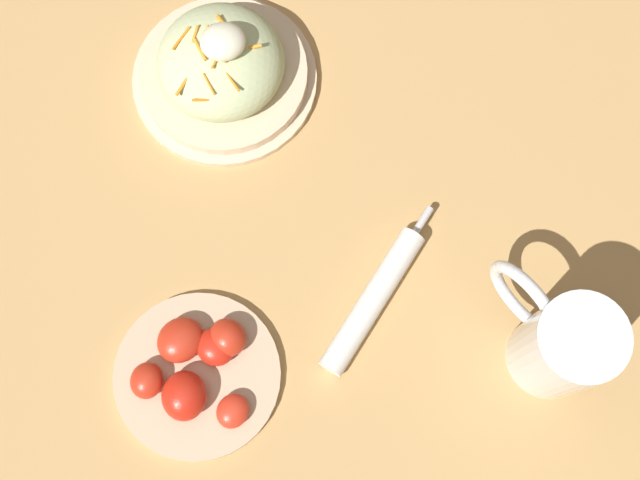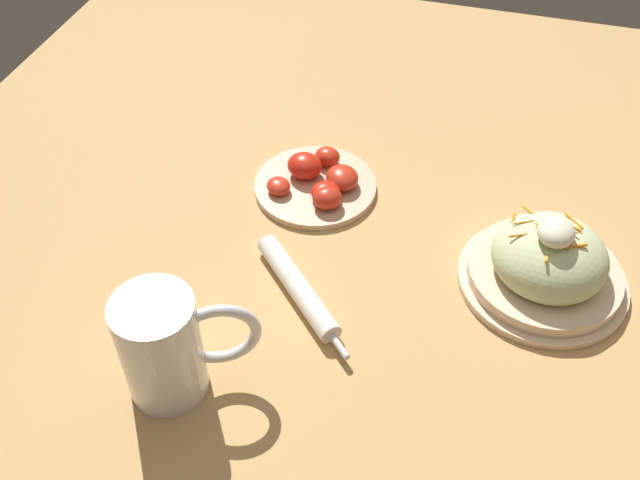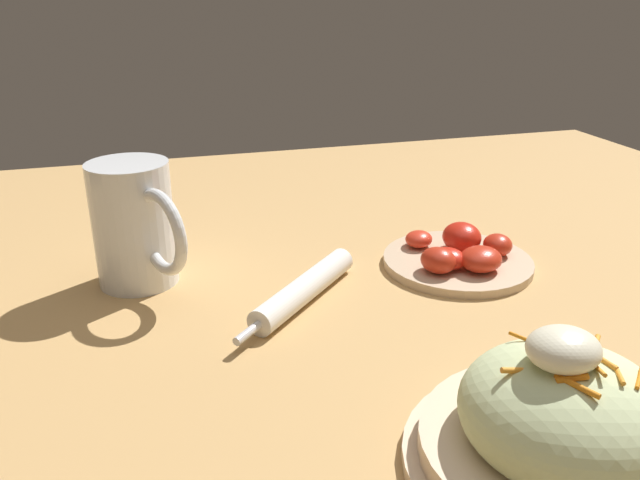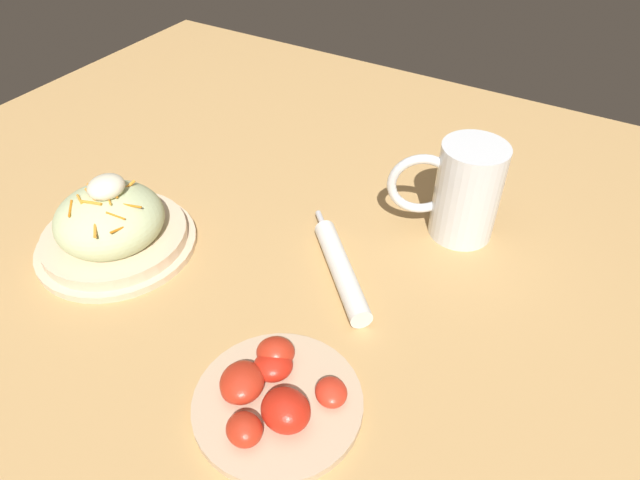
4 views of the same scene
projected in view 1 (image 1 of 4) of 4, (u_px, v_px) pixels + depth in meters
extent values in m
plane|color=tan|center=(268.00, 252.00, 0.94)|extent=(1.43, 1.43, 0.00)
cylinder|color=beige|center=(223.00, 80.00, 0.99)|extent=(0.21, 0.21, 0.01)
cylinder|color=beige|center=(222.00, 75.00, 0.98)|extent=(0.19, 0.19, 0.02)
ellipsoid|color=beige|center=(219.00, 63.00, 0.95)|extent=(0.14, 0.14, 0.08)
cylinder|color=orange|center=(224.00, 52.00, 0.91)|extent=(0.01, 0.03, 0.01)
cylinder|color=orange|center=(213.00, 62.00, 0.91)|extent=(0.01, 0.02, 0.01)
cylinder|color=orange|center=(181.00, 84.00, 0.91)|extent=(0.02, 0.02, 0.01)
cylinder|color=orange|center=(179.00, 39.00, 0.92)|extent=(0.02, 0.02, 0.00)
cylinder|color=orange|center=(193.00, 34.00, 0.92)|extent=(0.01, 0.02, 0.00)
cylinder|color=orange|center=(207.00, 84.00, 0.91)|extent=(0.01, 0.03, 0.01)
cylinder|color=orange|center=(201.00, 100.00, 0.91)|extent=(0.02, 0.01, 0.01)
cylinder|color=orange|center=(223.00, 30.00, 0.92)|extent=(0.02, 0.01, 0.01)
cylinder|color=orange|center=(223.00, 26.00, 0.92)|extent=(0.02, 0.03, 0.00)
cylinder|color=orange|center=(251.00, 47.00, 0.92)|extent=(0.02, 0.00, 0.01)
cylinder|color=orange|center=(197.00, 50.00, 0.91)|extent=(0.01, 0.03, 0.01)
cylinder|color=orange|center=(204.00, 39.00, 0.91)|extent=(0.01, 0.03, 0.01)
cylinder|color=orange|center=(229.00, 81.00, 0.91)|extent=(0.01, 0.03, 0.00)
ellipsoid|color=#EFEACC|center=(221.00, 42.00, 0.90)|extent=(0.05, 0.04, 0.03)
cylinder|color=white|center=(562.00, 348.00, 0.85)|extent=(0.09, 0.09, 0.14)
cylinder|color=#B76B14|center=(553.00, 353.00, 0.88)|extent=(0.08, 0.08, 0.07)
cylinder|color=white|center=(564.00, 347.00, 0.84)|extent=(0.08, 0.08, 0.01)
torus|color=white|center=(521.00, 299.00, 0.85)|extent=(0.05, 0.09, 0.09)
cylinder|color=white|center=(370.00, 301.00, 0.91)|extent=(0.14, 0.14, 0.03)
cylinder|color=silver|center=(420.00, 222.00, 0.94)|extent=(0.03, 0.03, 0.01)
cylinder|color=#D1B28E|center=(195.00, 376.00, 0.90)|extent=(0.18, 0.18, 0.01)
ellipsoid|color=red|center=(213.00, 348.00, 0.89)|extent=(0.06, 0.06, 0.02)
ellipsoid|color=red|center=(144.00, 381.00, 0.88)|extent=(0.05, 0.05, 0.03)
ellipsoid|color=red|center=(177.00, 341.00, 0.89)|extent=(0.05, 0.04, 0.02)
ellipsoid|color=red|center=(225.00, 338.00, 0.89)|extent=(0.05, 0.05, 0.03)
ellipsoid|color=red|center=(178.00, 340.00, 0.89)|extent=(0.07, 0.07, 0.03)
ellipsoid|color=red|center=(230.00, 412.00, 0.88)|extent=(0.05, 0.05, 0.02)
ellipsoid|color=red|center=(182.00, 396.00, 0.87)|extent=(0.06, 0.06, 0.03)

